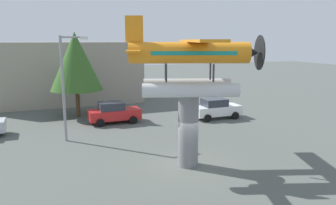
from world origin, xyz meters
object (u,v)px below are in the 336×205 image
at_px(storefront_building, 65,72).
at_px(tree_east, 76,61).
at_px(floatplane_monument, 192,62).
at_px(display_pedestal, 188,130).
at_px(streetlight_primary, 66,80).
at_px(car_far_white, 216,108).
at_px(car_mid_red, 114,112).

distance_m(storefront_building, tree_east, 7.91).
bearing_deg(floatplane_monument, tree_east, 126.30).
distance_m(display_pedestal, floatplane_monument, 3.66).
relative_size(floatplane_monument, streetlight_primary, 1.44).
bearing_deg(storefront_building, floatplane_monument, -77.62).
xyz_separation_m(display_pedestal, car_far_white, (6.89, 9.09, -1.10)).
distance_m(streetlight_primary, storefront_building, 14.99).
bearing_deg(display_pedestal, streetlight_primary, 128.69).
bearing_deg(streetlight_primary, car_mid_red, 43.65).
xyz_separation_m(car_far_white, storefront_building, (-11.61, 12.91, 2.40)).
height_order(streetlight_primary, storefront_building, streetlight_primary).
bearing_deg(floatplane_monument, streetlight_primary, 148.35).
relative_size(storefront_building, tree_east, 2.13).
height_order(floatplane_monument, car_mid_red, floatplane_monument).
bearing_deg(storefront_building, display_pedestal, -77.90).
distance_m(display_pedestal, streetlight_primary, 9.31).
relative_size(floatplane_monument, tree_east, 1.36).
distance_m(floatplane_monument, storefront_building, 22.69).
height_order(display_pedestal, car_mid_red, display_pedestal).
distance_m(car_mid_red, tree_east, 5.91).
distance_m(display_pedestal, car_mid_red, 10.97).
height_order(car_far_white, storefront_building, storefront_building).
height_order(streetlight_primary, tree_east, tree_east).
relative_size(streetlight_primary, tree_east, 0.94).
height_order(car_far_white, tree_east, tree_east).
height_order(storefront_building, tree_east, tree_east).
relative_size(car_far_white, tree_east, 0.56).
distance_m(car_far_white, streetlight_primary, 13.13).
bearing_deg(streetlight_primary, tree_east, 79.14).
relative_size(car_far_white, streetlight_primary, 0.60).
distance_m(floatplane_monument, tree_east, 15.00).
height_order(floatplane_monument, streetlight_primary, floatplane_monument).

